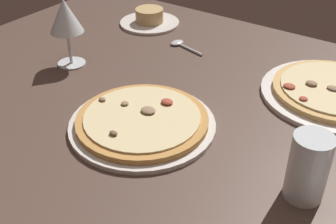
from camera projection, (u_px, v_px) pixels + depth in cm
name	position (u px, v px, depth cm)	size (l,w,h in cm)	color
dining_table	(193.00, 130.00, 88.43)	(150.00, 110.00, 4.00)	brown
pizza_main	(142.00, 122.00, 85.41)	(29.33, 29.33, 3.39)	silver
pizza_side	(334.00, 92.00, 95.11)	(31.97, 31.97, 3.38)	silver
ramekin_on_saucer	(150.00, 19.00, 129.93)	(17.94, 17.94, 4.80)	silver
wine_glass_far	(65.00, 18.00, 101.97)	(8.18, 8.18, 16.96)	silver
water_glass	(307.00, 171.00, 67.32)	(6.41, 6.41, 11.67)	silver
spoon	(181.00, 45.00, 117.46)	(11.49, 5.02, 1.00)	silver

